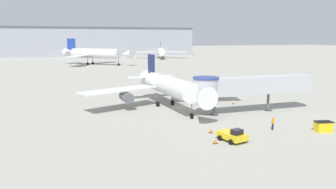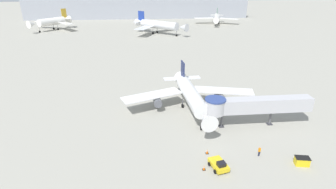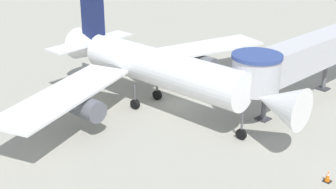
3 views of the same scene
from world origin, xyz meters
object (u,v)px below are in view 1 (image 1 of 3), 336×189
main_airplane (168,86)px  ground_crew_marshaller (273,122)px  background_jet_green_tail (161,51)px  traffic_cone_apron_front (215,140)px  traffic_cone_starboard_wing (233,102)px  jet_bridge (246,85)px  pushback_tug_yellow (233,135)px  traffic_cone_near_nose (211,130)px  service_container_yellow (323,126)px  background_jet_blue_tail (94,53)px

main_airplane → ground_crew_marshaller: (8.38, -18.40, -2.76)m
background_jet_green_tail → ground_crew_marshaller: bearing=-86.2°
ground_crew_marshaller → background_jet_green_tail: bearing=65.2°
traffic_cone_apron_front → ground_crew_marshaller: (9.96, 2.56, 0.67)m
traffic_cone_starboard_wing → ground_crew_marshaller: bearing=-103.4°
jet_bridge → traffic_cone_apron_front: bearing=-133.4°
pushback_tug_yellow → traffic_cone_apron_front: size_ratio=4.79×
pushback_tug_yellow → ground_crew_marshaller: ground_crew_marshaller is taller
traffic_cone_starboard_wing → ground_crew_marshaller: 17.61m
traffic_cone_apron_front → pushback_tug_yellow: bearing=3.0°
traffic_cone_near_nose → traffic_cone_starboard_wing: bearing=51.1°
background_jet_green_tail → jet_bridge: bearing=-86.2°
pushback_tug_yellow → background_jet_green_tail: size_ratio=0.12×
service_container_yellow → background_jet_blue_tail: size_ratio=0.08×
service_container_yellow → ground_crew_marshaller: 6.51m
service_container_yellow → traffic_cone_starboard_wing: 20.08m
traffic_cone_near_nose → ground_crew_marshaller: ground_crew_marshaller is taller
pushback_tug_yellow → service_container_yellow: pushback_tug_yellow is taller
main_airplane → pushback_tug_yellow: bearing=-91.6°
pushback_tug_yellow → ground_crew_marshaller: size_ratio=2.11×
traffic_cone_apron_front → background_jet_green_tail: bearing=73.9°
background_jet_green_tail → traffic_cone_starboard_wing: bearing=-86.1°
pushback_tug_yellow → service_container_yellow: 13.44m
ground_crew_marshaller → background_jet_blue_tail: size_ratio=0.06×
pushback_tug_yellow → background_jet_green_tail: bearing=61.6°
service_container_yellow → main_airplane: bearing=123.7°
traffic_cone_apron_front → jet_bridge: bearing=46.2°
jet_bridge → pushback_tug_yellow: size_ratio=5.60×
traffic_cone_apron_front → background_jet_green_tail: background_jet_green_tail is taller
pushback_tug_yellow → traffic_cone_apron_front: bearing=169.9°
traffic_cone_near_nose → ground_crew_marshaller: size_ratio=0.46×
pushback_tug_yellow → traffic_cone_near_nose: 4.11m
jet_bridge → traffic_cone_apron_front: size_ratio=26.81×
ground_crew_marshaller → background_jet_green_tail: background_jet_green_tail is taller
pushback_tug_yellow → service_container_yellow: size_ratio=1.58×
main_airplane → traffic_cone_near_nose: size_ratio=37.31×
main_airplane → ground_crew_marshaller: bearing=-69.2°
main_airplane → service_container_yellow: main_airplane is taller
background_jet_green_tail → background_jet_blue_tail: 54.88m
main_airplane → background_jet_green_tail: background_jet_green_tail is taller
jet_bridge → background_jet_green_tail: background_jet_green_tail is taller
service_container_yellow → background_jet_green_tail: (28.20, 153.00, 3.66)m
pushback_tug_yellow → traffic_cone_apron_front: 2.39m
background_jet_blue_tail → service_container_yellow: bearing=-130.3°
main_airplane → traffic_cone_apron_front: 21.29m
main_airplane → jet_bridge: bearing=-41.2°
traffic_cone_starboard_wing → pushback_tug_yellow: bearing=-120.9°
main_airplane → traffic_cone_near_nose: main_airplane is taller
ground_crew_marshaller → service_container_yellow: bearing=-38.4°
pushback_tug_yellow → traffic_cone_apron_front: (-2.36, -0.12, -0.32)m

